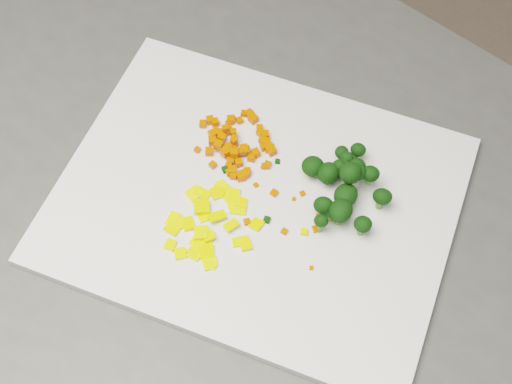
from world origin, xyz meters
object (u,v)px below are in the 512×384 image
(broccoli_pile, at_px, (355,189))
(pepper_pile, at_px, (211,219))
(counter_block, at_px, (268,336))
(carrot_pile, at_px, (234,140))
(cutting_board, at_px, (256,199))

(broccoli_pile, bearing_deg, pepper_pile, -149.52)
(counter_block, bearing_deg, broccoli_pile, 11.53)
(carrot_pile, relative_size, pepper_pile, 0.86)
(carrot_pile, bearing_deg, pepper_pile, -82.66)
(pepper_pile, bearing_deg, carrot_pile, 97.34)
(counter_block, relative_size, pepper_pile, 8.78)
(cutting_board, bearing_deg, pepper_pile, -125.78)
(cutting_board, xyz_separation_m, broccoli_pile, (0.09, 0.03, 0.03))
(carrot_pile, xyz_separation_m, pepper_pile, (0.01, -0.09, -0.01))
(counter_block, height_order, cutting_board, cutting_board)
(cutting_board, distance_m, pepper_pile, 0.06)
(counter_block, xyz_separation_m, broccoli_pile, (0.08, 0.02, 0.49))
(counter_block, relative_size, broccoli_pile, 8.49)
(counter_block, bearing_deg, cutting_board, -136.96)
(counter_block, distance_m, broccoli_pile, 0.49)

